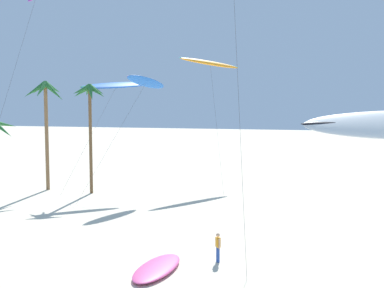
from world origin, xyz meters
name	(u,v)px	position (x,y,z in m)	size (l,w,h in m)	color
palm_tree_3	(45,102)	(-21.55, 38.82, 8.77)	(4.20, 4.56, 10.90)	olive
palm_tree_4	(90,102)	(-16.39, 38.20, 8.82)	(3.49, 3.44, 10.54)	brown
flying_kite_2	(146,82)	(-11.41, 40.24, 10.71)	(5.37, 9.70, 11.62)	blue
flying_kite_3	(117,85)	(-14.75, 40.90, 10.47)	(7.22, 7.45, 11.13)	blue
flying_kite_7	(210,63)	(-7.03, 49.10, 13.13)	(6.29, 12.29, 13.85)	orange
grounded_kite_0	(157,268)	(-3.30, 19.48, 0.17)	(2.14, 4.78, 0.34)	#EA5193
person_mid_field	(218,246)	(-0.51, 21.68, 0.89)	(0.33, 0.44, 1.62)	#284CA3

